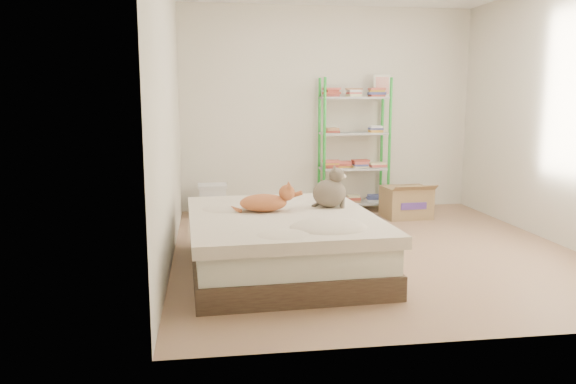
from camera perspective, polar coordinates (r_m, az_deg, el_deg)
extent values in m
cube|color=#9F7B56|center=(5.54, 8.56, -5.74)|extent=(3.80, 4.20, 0.01)
cube|color=silver|center=(7.38, 4.06, 8.37)|extent=(3.80, 0.01, 2.60)
cube|color=silver|center=(3.40, 19.43, 6.48)|extent=(3.80, 0.01, 2.60)
cube|color=silver|center=(5.12, -12.07, 7.67)|extent=(0.01, 4.20, 2.60)
cube|color=silver|center=(6.18, 26.14, 7.20)|extent=(0.01, 4.20, 2.60)
cube|color=brown|center=(4.82, -0.67, -6.81)|extent=(1.57, 1.93, 0.19)
cube|color=beige|center=(4.76, -0.67, -4.54)|extent=(1.53, 1.87, 0.21)
cube|color=beige|center=(4.73, -0.68, -2.78)|extent=(1.61, 1.97, 0.09)
cylinder|color=green|center=(7.00, 3.72, 4.62)|extent=(0.04, 0.04, 1.70)
cylinder|color=green|center=(7.32, 3.20, 4.84)|extent=(0.04, 0.04, 1.70)
cylinder|color=green|center=(7.23, 10.27, 4.64)|extent=(0.04, 0.04, 1.70)
cylinder|color=green|center=(7.53, 9.50, 4.85)|extent=(0.04, 0.04, 1.70)
cube|color=#AFAFAF|center=(7.36, 6.60, -1.08)|extent=(0.86, 0.34, 0.02)
cube|color=#AFAFAF|center=(7.29, 6.66, 2.40)|extent=(0.86, 0.34, 0.02)
cube|color=#AFAFAF|center=(7.25, 6.73, 5.93)|extent=(0.86, 0.34, 0.02)
cube|color=#AFAFAF|center=(7.23, 6.80, 9.49)|extent=(0.86, 0.34, 0.02)
cube|color=#A63E30|center=(7.28, 4.32, -0.70)|extent=(0.20, 0.16, 0.09)
cube|color=#A63E30|center=(7.35, 6.61, -0.64)|extent=(0.20, 0.16, 0.09)
cube|color=#A63E30|center=(7.43, 8.84, -0.58)|extent=(0.20, 0.16, 0.09)
cube|color=#A63E30|center=(7.21, 4.37, 2.82)|extent=(0.20, 0.16, 0.09)
cube|color=#A63E30|center=(7.26, 5.91, 2.84)|extent=(0.20, 0.16, 0.09)
cube|color=#A63E30|center=(7.31, 7.43, 2.86)|extent=(0.20, 0.16, 0.09)
cube|color=#A63E30|center=(7.36, 8.93, 2.87)|extent=(0.20, 0.16, 0.09)
cube|color=#A63E30|center=(7.17, 4.41, 6.39)|extent=(0.20, 0.16, 0.09)
cube|color=#A63E30|center=(7.33, 9.02, 6.37)|extent=(0.20, 0.16, 0.09)
cube|color=#A63E30|center=(7.16, 4.46, 9.99)|extent=(0.20, 0.16, 0.09)
cube|color=#A63E30|center=(7.23, 6.81, 9.95)|extent=(0.20, 0.16, 0.09)
cube|color=#A63E30|center=(7.32, 9.12, 9.89)|extent=(0.20, 0.16, 0.09)
cube|color=white|center=(7.39, 9.54, 10.61)|extent=(0.22, 0.06, 0.28)
cube|color=#D44633|center=(7.37, 9.57, 10.61)|extent=(0.17, 0.04, 0.22)
cube|color=#947150|center=(7.01, 11.90, -1.01)|extent=(0.57, 0.47, 0.38)
cube|color=#503288|center=(6.80, 12.41, -1.42)|extent=(0.32, 0.03, 0.08)
cube|color=#947150|center=(6.78, 12.58, 0.23)|extent=(0.55, 0.20, 0.12)
cube|color=white|center=(6.94, -7.64, -1.01)|extent=(0.32, 0.28, 0.37)
cube|color=white|center=(6.91, -7.67, 0.64)|extent=(0.35, 0.31, 0.03)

